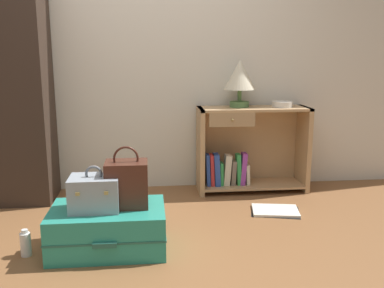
% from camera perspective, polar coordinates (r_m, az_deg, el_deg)
% --- Properties ---
extents(ground_plane, '(9.00, 9.00, 0.00)m').
position_cam_1_polar(ground_plane, '(2.75, -6.23, -14.82)').
color(ground_plane, brown).
extents(back_wall, '(6.40, 0.10, 2.60)m').
position_cam_1_polar(back_wall, '(3.95, -6.57, 12.87)').
color(back_wall, silver).
rests_on(back_wall, ground_plane).
extents(bookshelf, '(0.98, 0.35, 0.76)m').
position_cam_1_polar(bookshelf, '(3.92, 7.29, -0.83)').
color(bookshelf, tan).
rests_on(bookshelf, ground_plane).
extents(table_lamp, '(0.28, 0.28, 0.42)m').
position_cam_1_polar(table_lamp, '(3.83, 6.36, 8.86)').
color(table_lamp, '#4C7542').
rests_on(table_lamp, bookshelf).
extents(bowl, '(0.18, 0.18, 0.05)m').
position_cam_1_polar(bowl, '(3.92, 11.88, 5.17)').
color(bowl, silver).
rests_on(bowl, bookshelf).
extents(suitcase_large, '(0.73, 0.49, 0.28)m').
position_cam_1_polar(suitcase_large, '(2.85, -11.03, -10.93)').
color(suitcase_large, teal).
rests_on(suitcase_large, ground_plane).
extents(train_case, '(0.30, 0.24, 0.28)m').
position_cam_1_polar(train_case, '(2.75, -12.77, -6.33)').
color(train_case, '#8E99A3').
rests_on(train_case, suitcase_large).
extents(handbag, '(0.27, 0.20, 0.39)m').
position_cam_1_polar(handbag, '(2.76, -8.63, -5.19)').
color(handbag, '#472319').
rests_on(handbag, suitcase_large).
extents(bottle, '(0.07, 0.07, 0.17)m').
position_cam_1_polar(bottle, '(2.92, -21.16, -12.21)').
color(bottle, white).
rests_on(bottle, ground_plane).
extents(open_book_on_floor, '(0.43, 0.36, 0.02)m').
position_cam_1_polar(open_book_on_floor, '(3.51, 10.97, -8.67)').
color(open_book_on_floor, white).
rests_on(open_book_on_floor, ground_plane).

